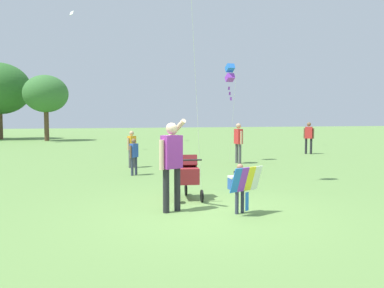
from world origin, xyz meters
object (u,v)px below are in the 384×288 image
object	(u,v)px
kite_orange_delta	(230,73)
person_back_turned	(309,135)
person_couple_left	(134,154)
person_adult_flyer	(171,158)
person_sitting_far	(132,146)
person_red_shirt	(238,140)
cooler_box	(237,183)
child_with_butterfly_kite	(241,183)
stroller	(188,173)

from	to	relation	value
kite_orange_delta	person_back_turned	distance (m)	6.13
person_couple_left	person_back_turned	xyz separation A→B (m)	(9.51, 4.81, 0.25)
person_adult_flyer	person_back_turned	world-z (taller)	person_adult_flyer
kite_orange_delta	person_couple_left	size ratio (longest dim) A/B	3.45
kite_orange_delta	person_sitting_far	xyz separation A→B (m)	(-4.26, -0.92, -2.93)
person_red_shirt	cooler_box	xyz separation A→B (m)	(-2.17, -5.22, -0.79)
person_red_shirt	child_with_butterfly_kite	bearing A→B (deg)	-111.97
person_red_shirt	cooler_box	world-z (taller)	person_red_shirt
person_sitting_far	cooler_box	bearing A→B (deg)	-66.75
person_sitting_far	person_couple_left	world-z (taller)	person_sitting_far
stroller	person_sitting_far	bearing A→B (deg)	96.15
person_adult_flyer	cooler_box	bearing A→B (deg)	40.33
person_red_shirt	person_sitting_far	world-z (taller)	person_red_shirt
person_couple_left	person_red_shirt	bearing A→B (deg)	24.63
child_with_butterfly_kite	person_back_turned	world-z (taller)	person_back_turned
kite_orange_delta	person_sitting_far	size ratio (longest dim) A/B	3.00
stroller	person_red_shirt	xyz separation A→B (m)	(3.72, 5.99, 0.36)
child_with_butterfly_kite	cooler_box	bearing A→B (deg)	69.38
child_with_butterfly_kite	person_back_turned	xyz separation A→B (m)	(8.08, 10.36, 0.36)
child_with_butterfly_kite	person_red_shirt	distance (m)	8.21
person_red_shirt	person_sitting_far	bearing A→B (deg)	-178.14
person_sitting_far	person_back_turned	world-z (taller)	person_back_turned
person_couple_left	cooler_box	xyz separation A→B (m)	(2.33, -3.15, -0.53)
person_back_turned	person_couple_left	bearing A→B (deg)	-153.17
person_sitting_far	person_adult_flyer	bearing A→B (deg)	-89.97
kite_orange_delta	person_couple_left	distance (m)	6.07
child_with_butterfly_kite	kite_orange_delta	size ratio (longest dim) A/B	0.24
child_with_butterfly_kite	cooler_box	size ratio (longest dim) A/B	2.20
cooler_box	child_with_butterfly_kite	bearing A→B (deg)	-110.62
child_with_butterfly_kite	kite_orange_delta	distance (m)	9.45
cooler_box	kite_orange_delta	bearing A→B (deg)	70.84
person_red_shirt	person_adult_flyer	bearing A→B (deg)	-121.60
person_sitting_far	kite_orange_delta	bearing A→B (deg)	12.24
person_adult_flyer	child_with_butterfly_kite	bearing A→B (deg)	-23.17
stroller	cooler_box	distance (m)	1.78
child_with_butterfly_kite	person_red_shirt	xyz separation A→B (m)	(3.07, 7.61, 0.36)
person_adult_flyer	person_sitting_far	xyz separation A→B (m)	(-0.00, 6.92, -0.26)
person_sitting_far	person_back_turned	bearing A→B (deg)	17.16
person_adult_flyer	cooler_box	size ratio (longest dim) A/B	4.15
person_couple_left	person_back_turned	bearing A→B (deg)	26.83
person_red_shirt	kite_orange_delta	bearing A→B (deg)	96.13
stroller	person_red_shirt	distance (m)	7.06
person_adult_flyer	person_red_shirt	xyz separation A→B (m)	(4.35, 7.06, -0.11)
child_with_butterfly_kite	cooler_box	xyz separation A→B (m)	(0.90, 2.39, -0.43)
person_sitting_far	cooler_box	distance (m)	5.56
person_adult_flyer	kite_orange_delta	size ratio (longest dim) A/B	0.45
kite_orange_delta	person_sitting_far	distance (m)	5.26
person_adult_flyer	kite_orange_delta	bearing A→B (deg)	61.50
person_adult_flyer	stroller	xyz separation A→B (m)	(0.63, 1.08, -0.47)
child_with_butterfly_kite	person_back_turned	bearing A→B (deg)	52.03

